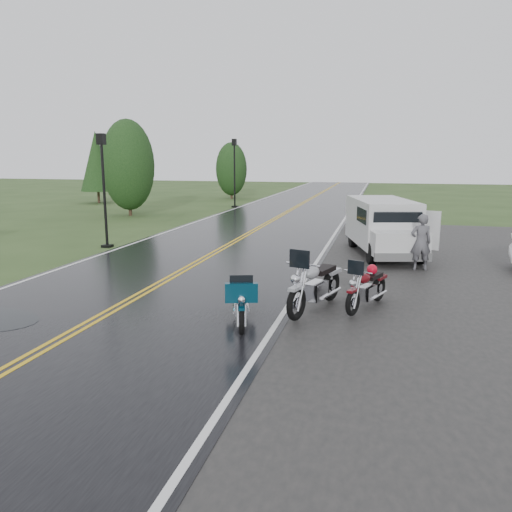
{
  "coord_description": "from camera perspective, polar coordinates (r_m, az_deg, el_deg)",
  "views": [
    {
      "loc": [
        5.82,
        -9.91,
        3.44
      ],
      "look_at": [
        2.8,
        2.0,
        1.0
      ],
      "focal_mm": 35.0,
      "sensor_mm": 36.0,
      "label": 1
    }
  ],
  "objects": [
    {
      "name": "ground",
      "position": [
        11.99,
        -15.59,
        -5.86
      ],
      "size": [
        120.0,
        120.0,
        0.0
      ],
      "primitive_type": "plane",
      "color": "#2D471E",
      "rests_on": "ground"
    },
    {
      "name": "person_at_van",
      "position": [
        16.01,
        18.32,
        1.4
      ],
      "size": [
        0.7,
        0.54,
        1.73
      ],
      "primitive_type": "imported",
      "rotation": [
        0.0,
        0.0,
        3.35
      ],
      "color": "#515055",
      "rests_on": "ground"
    },
    {
      "name": "lamp_post_near_left",
      "position": [
        19.97,
        -16.97,
        7.14
      ],
      "size": [
        0.37,
        0.37,
        4.36
      ],
      "primitive_type": null,
      "color": "black",
      "rests_on": "ground"
    },
    {
      "name": "motorcycle_silver",
      "position": [
        10.42,
        4.65,
        -3.83
      ],
      "size": [
        1.62,
        2.66,
        1.48
      ],
      "primitive_type": null,
      "rotation": [
        0.0,
        0.0,
        -0.31
      ],
      "color": "#929398",
      "rests_on": "ground"
    },
    {
      "name": "tree_left_mid",
      "position": [
        30.71,
        -14.36,
        8.97
      ],
      "size": [
        3.08,
        3.08,
        4.82
      ],
      "primitive_type": null,
      "color": "#1E3D19",
      "rests_on": "ground"
    },
    {
      "name": "lamp_post_far_left",
      "position": [
        34.81,
        -2.47,
        9.45
      ],
      "size": [
        0.4,
        0.4,
        4.72
      ],
      "primitive_type": null,
      "color": "black",
      "rests_on": "ground"
    },
    {
      "name": "motorcycle_teal",
      "position": [
        9.63,
        -1.66,
        -6.01
      ],
      "size": [
        1.26,
        2.11,
        1.17
      ],
      "primitive_type": null,
      "rotation": [
        0.0,
        0.0,
        0.29
      ],
      "color": "#052D3E",
      "rests_on": "ground"
    },
    {
      "name": "van_white",
      "position": [
        16.49,
        13.17,
        2.43
      ],
      "size": [
        3.13,
        5.41,
        2.0
      ],
      "primitive_type": null,
      "rotation": [
        0.0,
        0.0,
        0.25
      ],
      "color": "silver",
      "rests_on": "ground"
    },
    {
      "name": "road",
      "position": [
        21.02,
        -2.04,
        1.87
      ],
      "size": [
        8.0,
        100.0,
        0.04
      ],
      "primitive_type": "cube",
      "color": "black",
      "rests_on": "ground"
    },
    {
      "name": "tree_left_far",
      "position": [
        42.18,
        -2.82,
        9.25
      ],
      "size": [
        2.59,
        2.59,
        3.98
      ],
      "primitive_type": null,
      "color": "#1E3D19",
      "rests_on": "ground"
    },
    {
      "name": "pine_left_far",
      "position": [
        39.98,
        -17.72,
        9.53
      ],
      "size": [
        2.51,
        2.51,
        5.23
      ],
      "primitive_type": null,
      "color": "#1E3D19",
      "rests_on": "ground"
    },
    {
      "name": "motorcycle_red",
      "position": [
        10.94,
        11.04,
        -4.04
      ],
      "size": [
        1.41,
        2.15,
        1.19
      ],
      "primitive_type": null,
      "rotation": [
        0.0,
        0.0,
        -0.37
      ],
      "color": "#52090F",
      "rests_on": "ground"
    }
  ]
}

